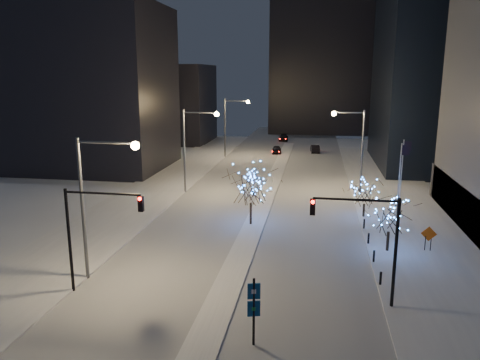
% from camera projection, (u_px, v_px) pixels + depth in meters
% --- Properties ---
extents(ground, '(160.00, 160.00, 0.00)m').
position_uv_depth(ground, '(221.00, 302.00, 29.48)').
color(ground, white).
rests_on(ground, ground).
extents(road, '(20.00, 130.00, 0.02)m').
position_uv_depth(road, '(273.00, 181.00, 63.16)').
color(road, '#ABB0BA').
rests_on(road, ground).
extents(median, '(2.00, 80.00, 0.15)m').
position_uv_depth(median, '(269.00, 189.00, 58.33)').
color(median, silver).
rests_on(median, ground).
extents(east_sidewalk, '(10.00, 90.00, 0.15)m').
position_uv_depth(east_sidewalk, '(410.00, 219.00, 46.33)').
color(east_sidewalk, silver).
rests_on(east_sidewalk, ground).
extents(west_sidewalk, '(8.00, 90.00, 0.15)m').
position_uv_depth(west_sidewalk, '(132.00, 206.00, 50.93)').
color(west_sidewalk, silver).
rests_on(west_sidewalk, ground).
extents(filler_west_near, '(22.00, 18.00, 24.00)m').
position_uv_depth(filler_west_near, '(91.00, 89.00, 69.77)').
color(filler_west_near, black).
rests_on(filler_west_near, ground).
extents(filler_west_far, '(18.00, 16.00, 16.00)m').
position_uv_depth(filler_west_far, '(167.00, 104.00, 99.21)').
color(filler_west_far, black).
rests_on(filler_west_far, ground).
extents(horizon_block, '(24.00, 14.00, 42.00)m').
position_uv_depth(horizon_block, '(322.00, 45.00, 112.43)').
color(horizon_block, black).
rests_on(horizon_block, ground).
extents(street_lamp_w_near, '(4.40, 0.56, 10.00)m').
position_uv_depth(street_lamp_w_near, '(96.00, 190.00, 31.39)').
color(street_lamp_w_near, '#595E66').
rests_on(street_lamp_w_near, ground).
extents(street_lamp_w_mid, '(4.40, 0.56, 10.00)m').
position_uv_depth(street_lamp_w_mid, '(193.00, 140.00, 55.45)').
color(street_lamp_w_mid, '#595E66').
rests_on(street_lamp_w_mid, ground).
extents(street_lamp_w_far, '(4.40, 0.56, 10.00)m').
position_uv_depth(street_lamp_w_far, '(231.00, 120.00, 79.51)').
color(street_lamp_w_far, '#595E66').
rests_on(street_lamp_w_far, ground).
extents(street_lamp_east, '(3.90, 0.56, 10.00)m').
position_uv_depth(street_lamp_east, '(355.00, 140.00, 55.33)').
color(street_lamp_east, '#595E66').
rests_on(street_lamp_east, ground).
extents(traffic_signal_west, '(5.26, 0.43, 7.00)m').
position_uv_depth(traffic_signal_west, '(91.00, 224.00, 29.77)').
color(traffic_signal_west, black).
rests_on(traffic_signal_west, ground).
extents(traffic_signal_east, '(5.26, 0.43, 7.00)m').
position_uv_depth(traffic_signal_east, '(370.00, 233.00, 27.97)').
color(traffic_signal_east, black).
rests_on(traffic_signal_east, ground).
extents(flagpoles, '(1.35, 2.60, 8.00)m').
position_uv_depth(flagpoles, '(401.00, 178.00, 42.90)').
color(flagpoles, silver).
rests_on(flagpoles, east_sidewalk).
extents(bollards, '(0.16, 12.16, 0.90)m').
position_uv_depth(bollards, '(371.00, 247.00, 37.35)').
color(bollards, black).
rests_on(bollards, east_sidewalk).
extents(car_near, '(1.94, 4.16, 1.38)m').
position_uv_depth(car_near, '(277.00, 150.00, 84.82)').
color(car_near, black).
rests_on(car_near, ground).
extents(car_mid, '(1.90, 4.38, 1.40)m').
position_uv_depth(car_mid, '(315.00, 149.00, 86.12)').
color(car_mid, black).
rests_on(car_mid, ground).
extents(car_far, '(2.06, 4.73, 1.35)m').
position_uv_depth(car_far, '(284.00, 138.00, 101.17)').
color(car_far, black).
rests_on(car_far, ground).
extents(holiday_tree_median_near, '(5.93, 5.93, 5.83)m').
position_uv_depth(holiday_tree_median_near, '(251.00, 185.00, 43.68)').
color(holiday_tree_median_near, black).
rests_on(holiday_tree_median_near, median).
extents(holiday_tree_median_far, '(4.59, 4.59, 4.74)m').
position_uv_depth(holiday_tree_median_far, '(251.00, 189.00, 45.11)').
color(holiday_tree_median_far, black).
rests_on(holiday_tree_median_far, median).
extents(holiday_tree_plaza_near, '(3.77, 3.77, 4.59)m').
position_uv_depth(holiday_tree_plaza_near, '(390.00, 216.00, 37.16)').
color(holiday_tree_plaza_near, black).
rests_on(holiday_tree_plaza_near, east_sidewalk).
extents(holiday_tree_plaza_far, '(3.52, 3.52, 3.92)m').
position_uv_depth(holiday_tree_plaza_far, '(365.00, 192.00, 46.33)').
color(holiday_tree_plaza_far, black).
rests_on(holiday_tree_plaza_far, east_sidewalk).
extents(wayfinding_sign, '(0.67, 0.26, 3.81)m').
position_uv_depth(wayfinding_sign, '(254.00, 305.00, 24.34)').
color(wayfinding_sign, black).
rests_on(wayfinding_sign, ground).
extents(construction_sign, '(1.23, 0.19, 2.03)m').
position_uv_depth(construction_sign, '(429.00, 236.00, 37.55)').
color(construction_sign, black).
rests_on(construction_sign, east_sidewalk).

